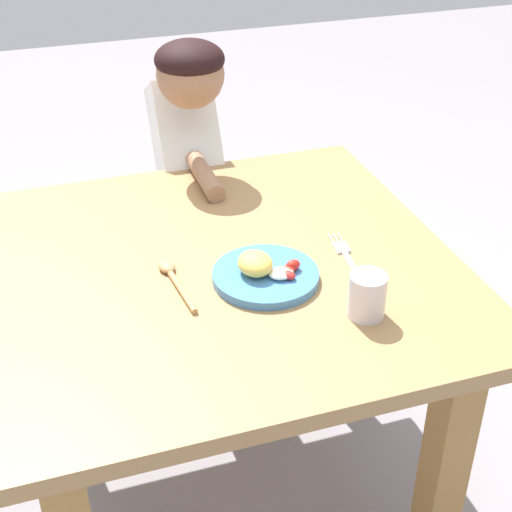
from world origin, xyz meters
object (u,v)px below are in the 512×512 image
object	(u,v)px
spoon	(173,277)
plate	(265,273)
drinking_cup	(367,296)
fork	(349,260)
person	(188,187)

from	to	relation	value
spoon	plate	bearing A→B (deg)	-113.69
spoon	drinking_cup	size ratio (longest dim) A/B	2.18
plate	fork	world-z (taller)	plate
plate	drinking_cup	bearing A→B (deg)	-50.03
plate	spoon	world-z (taller)	plate
fork	person	world-z (taller)	person
drinking_cup	person	distance (m)	0.87
plate	fork	xyz separation A→B (m)	(0.19, 0.01, -0.01)
fork	person	xyz separation A→B (m)	(-0.20, 0.65, -0.11)
drinking_cup	plate	bearing A→B (deg)	129.97
plate	drinking_cup	size ratio (longest dim) A/B	2.45
plate	spoon	size ratio (longest dim) A/B	1.12
spoon	person	xyz separation A→B (m)	(0.17, 0.61, -0.11)
fork	spoon	bearing A→B (deg)	89.16
fork	drinking_cup	distance (m)	0.20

